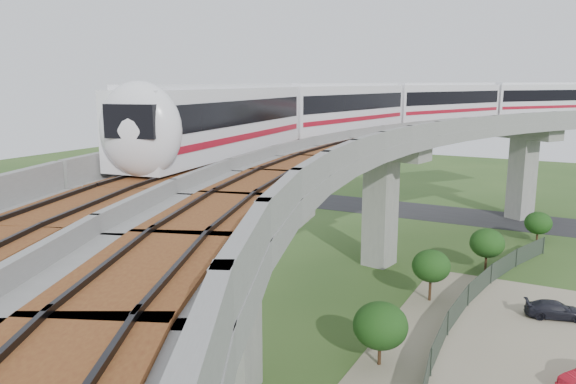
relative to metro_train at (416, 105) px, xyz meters
The scene contains 11 objects.
ground 19.29m from the metro_train, 98.46° to the right, with size 160.00×160.00×0.00m, color #2D4C1E.
dirt_lot 23.86m from the metro_train, 54.72° to the right, with size 18.00×26.00×0.04m, color gray.
asphalt_road 19.75m from the metro_train, 98.13° to the left, with size 60.00×8.00×0.03m, color #232326.
viaduct 15.14m from the metro_train, 83.57° to the right, with size 19.58×73.98×11.40m.
metro_train is the anchor object (origin of this frame).
fence 20.17m from the metro_train, 62.76° to the right, with size 3.87×38.73×1.50m.
tree_0 16.31m from the metro_train, 41.54° to the left, with size 2.36×2.36×2.76m.
tree_1 12.17m from the metro_train, 18.77° to the right, with size 2.57×2.57×3.33m.
tree_2 14.67m from the metro_train, 67.52° to the right, with size 2.48×2.48×3.46m.
tree_3 22.51m from the metro_train, 78.67° to the right, with size 2.78×2.78×3.33m.
car_dark 18.91m from the metro_train, 38.51° to the right, with size 1.43×3.53×1.02m, color black.
Camera 1 is at (14.21, -30.41, 14.18)m, focal length 35.00 mm.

